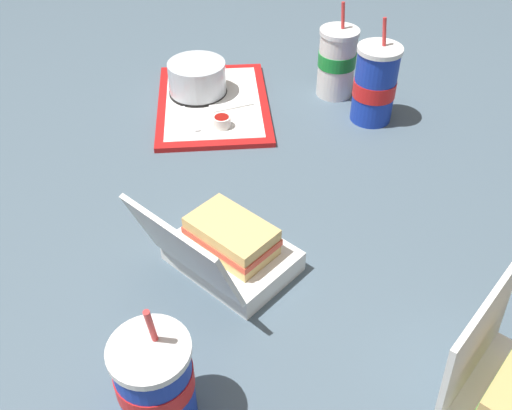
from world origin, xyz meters
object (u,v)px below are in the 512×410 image
ketchup_cup (221,121)px  cake_container (197,79)px  soda_cup_center (375,85)px  clamshell_sandwich_right (227,249)px  plastic_fork (190,119)px  soda_cup_right (337,62)px  soda_cup_front (156,383)px  food_tray (212,104)px

ketchup_cup → cake_container: bearing=9.2°
cake_container → soda_cup_center: size_ratio=0.59×
clamshell_sandwich_right → plastic_fork: bearing=-0.6°
ketchup_cup → clamshell_sandwich_right: (-0.41, 0.07, 0.02)m
cake_container → soda_cup_center: 0.42m
cake_container → plastic_fork: cake_container is taller
soda_cup_center → soda_cup_right: soda_cup_center is taller
ketchup_cup → soda_cup_front: 0.69m
soda_cup_center → ketchup_cup: bearing=85.5°
ketchup_cup → soda_cup_front: bearing=162.5°
plastic_fork → soda_cup_right: bearing=-91.4°
ketchup_cup → clamshell_sandwich_right: clamshell_sandwich_right is taller
cake_container → ketchup_cup: cake_container is taller
soda_cup_center → plastic_fork: bearing=80.2°
food_tray → ketchup_cup: bearing=-179.5°
soda_cup_center → soda_cup_front: soda_cup_center is taller
soda_cup_center → food_tray: bearing=67.9°
food_tray → plastic_fork: plastic_fork is taller
clamshell_sandwich_right → soda_cup_right: soda_cup_right is taller
food_tray → soda_cup_center: size_ratio=1.72×
ketchup_cup → soda_cup_right: 0.32m
soda_cup_front → soda_cup_right: bearing=-33.9°
food_tray → soda_cup_right: (-0.01, -0.30, 0.08)m
soda_cup_right → plastic_fork: bearing=99.1°
soda_cup_center → soda_cup_right: bearing=18.2°
clamshell_sandwich_right → soda_cup_right: bearing=-35.8°
cake_container → soda_cup_front: (-0.81, 0.18, 0.03)m
food_tray → soda_cup_front: (-0.77, 0.21, 0.07)m
plastic_fork → soda_cup_front: 0.72m
food_tray → clamshell_sandwich_right: (-0.52, 0.07, 0.04)m
ketchup_cup → plastic_fork: 0.08m
plastic_fork → soda_cup_center: size_ratio=0.47×
clamshell_sandwich_right → soda_cup_center: bearing=-47.0°
cake_container → clamshell_sandwich_right: clamshell_sandwich_right is taller
food_tray → ketchup_cup: ketchup_cup is taller
cake_container → ketchup_cup: bearing=-170.8°
soda_cup_right → soda_cup_front: bearing=146.1°
clamshell_sandwich_right → soda_cup_center: size_ratio=1.18×
clamshell_sandwich_right → soda_cup_front: bearing=150.3°
plastic_fork → ketchup_cup: bearing=-135.0°
food_tray → ketchup_cup: (-0.11, -0.00, 0.02)m
food_tray → cake_container: 0.07m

